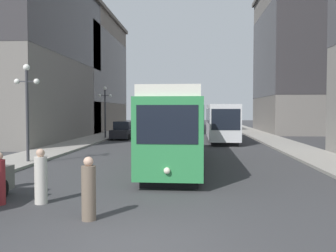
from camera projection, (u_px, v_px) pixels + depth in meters
The scene contains 12 objects.
ground_plane at pixel (138, 245), 7.86m from camera, with size 200.00×200.00×0.00m, color #38383A.
sidewalk_left at pixel (119, 132), 48.35m from camera, with size 3.14×120.00×0.15m, color gray.
sidewalk_right at pixel (252, 132), 47.07m from camera, with size 3.14×120.00×0.15m, color gray.
streetcar at pixel (179, 126), 19.96m from camera, with size 2.85×14.69×3.89m.
transit_bus at pixel (221, 121), 34.31m from camera, with size 2.70×11.48×3.45m.
parked_car_left_mid at pixel (124, 131), 36.70m from camera, with size 2.07×4.41×1.82m.
pedestrian_crossing_far at pixel (89, 191), 9.60m from camera, with size 0.38×0.38×1.71m.
pedestrian_on_sidewalk at pixel (41, 178), 11.31m from camera, with size 0.39×0.39×1.74m.
lamp_post_left_near at pixel (27, 97), 19.55m from camera, with size 1.41×0.36×5.31m.
lamp_post_left_far at pixel (105, 104), 36.72m from camera, with size 1.41×0.36×5.24m.
building_left_midblock at pixel (78, 72), 51.85m from camera, with size 10.93×20.66×16.45m.
building_right_corner at pixel (322, 57), 47.43m from camera, with size 15.99×16.06×19.35m.
Camera 1 is at (1.21, -7.67, 2.95)m, focal length 38.39 mm.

